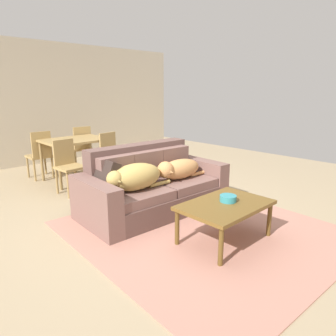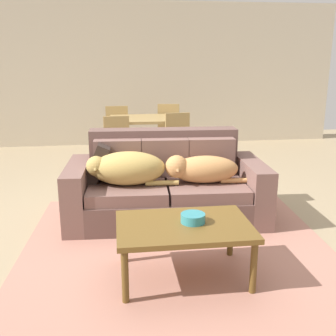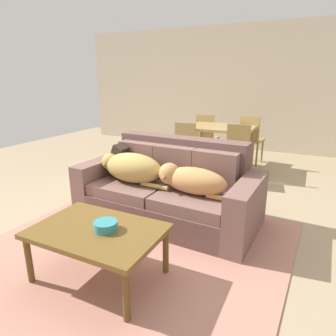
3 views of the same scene
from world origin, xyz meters
name	(u,v)px [view 3 (image 3 of 3)]	position (x,y,z in m)	size (l,w,h in m)	color
ground_plane	(161,215)	(0.00, 0.00, 0.00)	(10.00, 10.00, 0.00)	tan
back_partition	(242,89)	(0.00, 4.00, 1.35)	(8.00, 0.12, 2.70)	beige
area_rug	(125,257)	(0.11, -0.93, 0.01)	(2.74, 2.96, 0.01)	tan
couch	(170,190)	(0.12, 0.02, 0.33)	(2.08, 1.08, 0.90)	brown
dog_on_left_cushion	(131,167)	(-0.30, -0.14, 0.59)	(0.91, 0.42, 0.34)	tan
dog_on_right_cushion	(190,180)	(0.44, -0.18, 0.57)	(0.87, 0.34, 0.29)	tan
throw_pillow_by_left_arm	(123,158)	(-0.59, 0.10, 0.61)	(0.13, 0.41, 0.41)	#322621
coffee_table	(97,234)	(0.09, -1.26, 0.40)	(1.01, 0.69, 0.45)	brown
bowl_on_coffee_table	(106,226)	(0.17, -1.24, 0.48)	(0.19, 0.19, 0.07)	teal
dining_table	(221,131)	(0.09, 2.12, 0.69)	(1.11, 0.85, 0.78)	#A6864F
dining_chair_near_left	(183,147)	(-0.37, 1.52, 0.49)	(0.43, 0.43, 0.87)	#A6864F
dining_chair_near_right	(237,151)	(0.51, 1.57, 0.50)	(0.45, 0.45, 0.90)	#A6864F
dining_chair_far_left	(206,135)	(-0.36, 2.67, 0.50)	(0.40, 0.40, 0.91)	#A6864F
dining_chair_far_right	(251,137)	(0.50, 2.70, 0.52)	(0.45, 0.45, 0.93)	#A6864F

